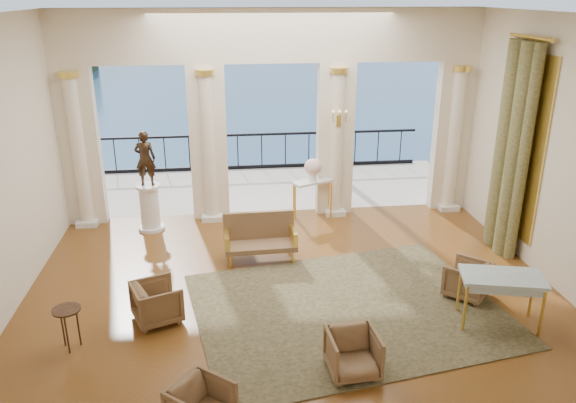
{
  "coord_description": "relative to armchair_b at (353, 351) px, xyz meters",
  "views": [
    {
      "loc": [
        -1.06,
        -8.13,
        4.81
      ],
      "look_at": [
        -0.04,
        0.6,
        1.51
      ],
      "focal_mm": 35.0,
      "sensor_mm": 36.0,
      "label": 1
    }
  ],
  "objects": [
    {
      "name": "floor",
      "position": [
        -0.52,
        2.02,
        -0.34
      ],
      "size": [
        9.0,
        9.0,
        0.0
      ],
      "primitive_type": "plane",
      "color": "#4E250F",
      "rests_on": "ground"
    },
    {
      "name": "room_walls",
      "position": [
        -0.52,
        0.9,
        2.54
      ],
      "size": [
        9.0,
        9.0,
        9.0
      ],
      "color": "#EFE2C9",
      "rests_on": "ground"
    },
    {
      "name": "arcade",
      "position": [
        -0.52,
        5.84,
        2.25
      ],
      "size": [
        9.0,
        0.56,
        4.5
      ],
      "color": "beige",
      "rests_on": "ground"
    },
    {
      "name": "terrace",
      "position": [
        -0.52,
        7.82,
        -0.39
      ],
      "size": [
        10.0,
        3.6,
        0.1
      ],
      "primitive_type": "cube",
      "color": "beige",
      "rests_on": "ground"
    },
    {
      "name": "balustrade",
      "position": [
        -0.52,
        9.42,
        0.07
      ],
      "size": [
        9.0,
        0.06,
        1.03
      ],
      "color": "black",
      "rests_on": "terrace"
    },
    {
      "name": "palm_tree",
      "position": [
        1.48,
        8.62,
        3.75
      ],
      "size": [
        2.0,
        2.0,
        4.5
      ],
      "color": "#4C3823",
      "rests_on": "terrace"
    },
    {
      "name": "sea",
      "position": [
        -0.52,
        62.02,
        -6.34
      ],
      "size": [
        160.0,
        160.0,
        0.0
      ],
      "primitive_type": "plane",
      "color": "#255287",
      "rests_on": "ground"
    },
    {
      "name": "curtain",
      "position": [
        3.76,
        3.52,
        1.68
      ],
      "size": [
        0.33,
        1.4,
        4.09
      ],
      "color": "#4A4622",
      "rests_on": "ground"
    },
    {
      "name": "window_frame",
      "position": [
        3.95,
        3.52,
        1.76
      ],
      "size": [
        0.04,
        1.6,
        3.4
      ],
      "primitive_type": "cube",
      "color": "#E7BD4C",
      "rests_on": "room_walls"
    },
    {
      "name": "wall_sconce",
      "position": [
        0.88,
        5.53,
        1.89
      ],
      "size": [
        0.3,
        0.11,
        0.33
      ],
      "color": "#E7BD4C",
      "rests_on": "arcade"
    },
    {
      "name": "rug",
      "position": [
        0.28,
        1.58,
        -0.33
      ],
      "size": [
        5.35,
        4.49,
        0.02
      ],
      "primitive_type": "cube",
      "rotation": [
        0.0,
        0.0,
        0.18
      ],
      "color": "#2A2F18",
      "rests_on": "ground"
    },
    {
      "name": "armchair_b",
      "position": [
        0.0,
        0.0,
        0.0
      ],
      "size": [
        0.7,
        0.66,
        0.68
      ],
      "primitive_type": "imported",
      "rotation": [
        0.0,
        0.0,
        0.07
      ],
      "color": "#4C361E",
      "rests_on": "ground"
    },
    {
      "name": "armchair_c",
      "position": [
        2.35,
        1.78,
        -0.0
      ],
      "size": [
        0.89,
        0.89,
        0.67
      ],
      "primitive_type": "imported",
      "rotation": [
        0.0,
        0.0,
        -2.32
      ],
      "color": "#4C361E",
      "rests_on": "ground"
    },
    {
      "name": "armchair_d",
      "position": [
        -2.72,
        1.62,
        0.01
      ],
      "size": [
        0.84,
        0.86,
        0.7
      ],
      "primitive_type": "imported",
      "rotation": [
        0.0,
        0.0,
        1.94
      ],
      "color": "#4C361E",
      "rests_on": "ground"
    },
    {
      "name": "settee",
      "position": [
        -0.99,
        3.59,
        0.11
      ],
      "size": [
        1.37,
        0.62,
        0.9
      ],
      "rotation": [
        0.0,
        0.0,
        0.04
      ],
      "color": "#4C361E",
      "rests_on": "ground"
    },
    {
      "name": "game_table",
      "position": [
        2.48,
        0.92,
        0.4
      ],
      "size": [
        1.33,
        0.93,
        0.83
      ],
      "rotation": [
        0.0,
        0.0,
        -0.24
      ],
      "color": "#9BB9C7",
      "rests_on": "ground"
    },
    {
      "name": "pedestal",
      "position": [
        -3.21,
        5.25,
        0.15
      ],
      "size": [
        0.55,
        0.55,
        1.01
      ],
      "color": "silver",
      "rests_on": "ground"
    },
    {
      "name": "statue",
      "position": [
        -3.21,
        5.25,
        1.25
      ],
      "size": [
        0.44,
        0.3,
        1.15
      ],
      "primitive_type": "imported",
      "rotation": [
        0.0,
        0.0,
        3.08
      ],
      "color": "#2F2015",
      "rests_on": "pedestal"
    },
    {
      "name": "console_table",
      "position": [
        0.33,
        5.57,
        0.38
      ],
      "size": [
        0.98,
        0.69,
        0.87
      ],
      "rotation": [
        0.0,
        0.0,
        0.41
      ],
      "color": "silver",
      "rests_on": "ground"
    },
    {
      "name": "urn",
      "position": [
        0.33,
        5.57,
        0.81
      ],
      "size": [
        0.38,
        0.38,
        0.5
      ],
      "color": "white",
      "rests_on": "console_table"
    },
    {
      "name": "side_table",
      "position": [
        -3.88,
        1.02,
        0.21
      ],
      "size": [
        0.4,
        0.4,
        0.64
      ],
      "color": "black",
      "rests_on": "ground"
    }
  ]
}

